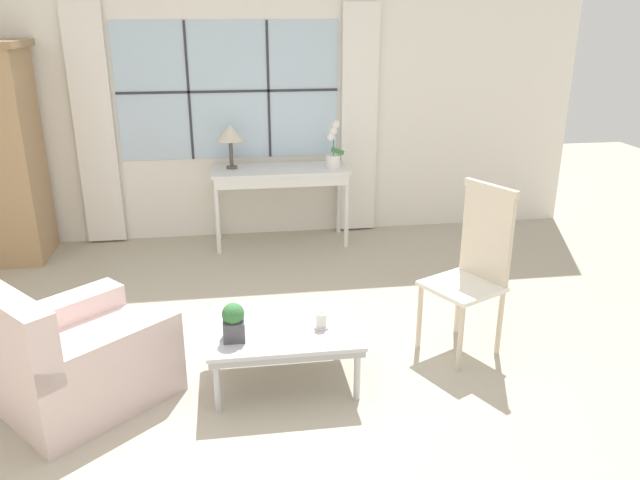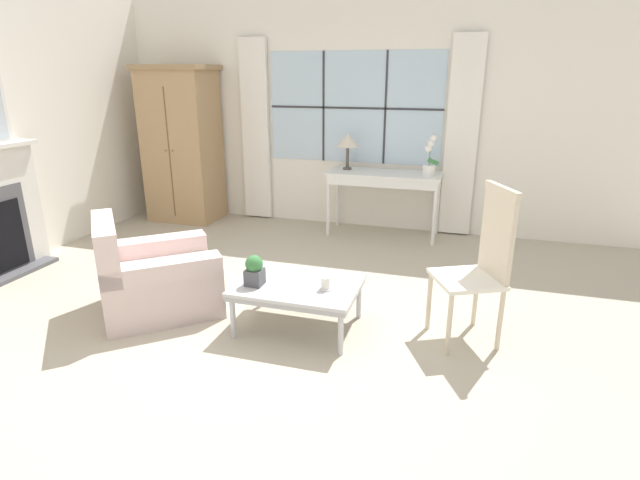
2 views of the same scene
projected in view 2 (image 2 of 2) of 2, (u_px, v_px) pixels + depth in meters
ground_plane at (262, 331)px, 3.85m from camera, size 14.00×14.00×0.00m
wall_back_windowed at (354, 116)px, 6.15m from camera, size 7.20×0.14×2.80m
armoire at (182, 144)px, 6.53m from camera, size 0.95×0.69×1.99m
console_table at (384, 179)px, 5.93m from camera, size 1.34×0.53×0.77m
table_lamp at (348, 141)px, 5.98m from camera, size 0.28×0.28×0.43m
potted_orchid at (430, 161)px, 5.65m from camera, size 0.18×0.14×0.46m
armchair_upholstered at (155, 280)px, 4.13m from camera, size 1.21×1.20×0.81m
side_chair_wooden at (483, 258)px, 3.56m from camera, size 0.59×0.59×1.16m
coffee_table at (298, 288)px, 3.81m from camera, size 0.93×0.68×0.37m
potted_plant_small at (254, 270)px, 3.73m from camera, size 0.13×0.13×0.23m
pillar_candle at (325, 284)px, 3.67m from camera, size 0.09×0.09×0.11m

